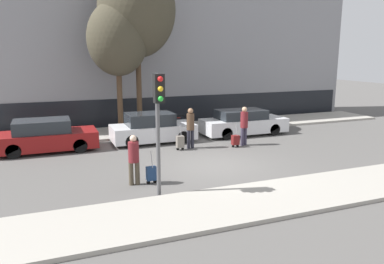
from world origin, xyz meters
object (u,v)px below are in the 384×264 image
at_px(trolley_left, 151,173).
at_px(pedestrian_left, 134,157).
at_px(trolley_center, 180,142).
at_px(parked_car_2, 243,123).
at_px(pedestrian_center, 190,126).
at_px(bare_tree_near_crossing, 118,39).
at_px(parked_car_1, 152,129).
at_px(traffic_light, 159,111).
at_px(parked_bicycle, 172,122).
at_px(bare_tree_down_street, 137,10).
at_px(trolley_right, 235,140).
at_px(pedestrian_right, 244,124).
at_px(parked_car_0, 46,136).

bearing_deg(trolley_left, pedestrian_left, 171.32).
bearing_deg(trolley_center, parked_car_2, 24.11).
distance_m(pedestrian_center, bare_tree_near_crossing, 6.07).
distance_m(parked_car_1, pedestrian_left, 5.97).
bearing_deg(trolley_left, traffic_light, -94.15).
height_order(pedestrian_left, trolley_center, pedestrian_left).
distance_m(parked_bicycle, bare_tree_down_street, 6.09).
relative_size(parked_car_1, traffic_light, 1.09).
bearing_deg(parked_bicycle, pedestrian_center, -96.95).
relative_size(parked_car_2, parked_bicycle, 2.51).
relative_size(parked_car_2, pedestrian_center, 2.47).
xyz_separation_m(trolley_right, parked_bicycle, (-1.45, 4.67, 0.16)).
xyz_separation_m(pedestrian_left, bare_tree_near_crossing, (1.10, 7.90, 3.94)).
bearing_deg(trolley_center, pedestrian_left, -128.11).
bearing_deg(bare_tree_down_street, parked_bicycle, -12.00).
xyz_separation_m(trolley_right, bare_tree_down_street, (-3.15, 5.03, 6.00)).
bearing_deg(pedestrian_left, traffic_light, 117.17).
bearing_deg(pedestrian_right, parked_car_0, 146.88).
bearing_deg(parked_car_1, parked_car_2, -0.63).
distance_m(pedestrian_right, parked_bicycle, 4.94).
bearing_deg(traffic_light, pedestrian_center, 60.10).
bearing_deg(parked_car_0, parked_car_1, -0.42).
bearing_deg(parked_car_1, pedestrian_left, -111.12).
height_order(parked_car_0, parked_car_1, parked_car_1).
bearing_deg(pedestrian_left, parked_bicycle, -107.68).
bearing_deg(pedestrian_left, trolley_left, 179.93).
relative_size(trolley_center, pedestrian_right, 0.65).
distance_m(parked_car_1, pedestrian_right, 4.33).
bearing_deg(traffic_light, trolley_center, 64.23).
bearing_deg(parked_bicycle, pedestrian_right, -66.30).
bearing_deg(pedestrian_center, pedestrian_left, -145.36).
bearing_deg(trolley_right, pedestrian_center, 164.14).
bearing_deg(bare_tree_near_crossing, traffic_light, -94.03).
distance_m(parked_car_0, trolley_center, 5.78).
distance_m(trolley_center, bare_tree_down_street, 7.56).
bearing_deg(parked_car_2, pedestrian_right, -118.28).
relative_size(trolley_left, trolley_center, 0.94).
bearing_deg(traffic_light, trolley_right, 43.01).
relative_size(pedestrian_center, trolley_right, 1.66).
bearing_deg(traffic_light, trolley_left, 85.85).
relative_size(parked_car_1, bare_tree_down_street, 0.45).
bearing_deg(pedestrian_left, bare_tree_near_crossing, -89.34).
bearing_deg(pedestrian_right, parked_car_1, 131.36).
xyz_separation_m(parked_car_0, trolley_right, (7.93, -2.37, -0.32)).
height_order(parked_car_2, pedestrian_center, pedestrian_center).
height_order(trolley_center, bare_tree_near_crossing, bare_tree_near_crossing).
bearing_deg(pedestrian_center, pedestrian_right, -22.12).
xyz_separation_m(pedestrian_left, traffic_light, (0.45, -1.35, 1.64)).
height_order(trolley_center, traffic_light, traffic_light).
distance_m(pedestrian_center, bare_tree_down_street, 7.04).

